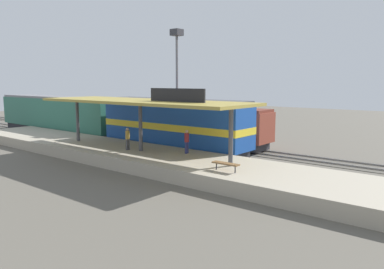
# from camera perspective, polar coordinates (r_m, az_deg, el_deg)

# --- Properties ---
(ground_plane) EXTENTS (120.00, 120.00, 0.00)m
(ground_plane) POSITION_cam_1_polar(r_m,az_deg,el_deg) (33.49, 0.59, -2.43)
(ground_plane) COLOR #5B564C
(track_near) EXTENTS (3.20, 110.00, 0.16)m
(track_near) POSITION_cam_1_polar(r_m,az_deg,el_deg) (31.97, -1.65, -2.87)
(track_near) COLOR #4E4941
(track_near) RESTS_ON ground
(track_far) EXTENTS (3.20, 110.00, 0.16)m
(track_far) POSITION_cam_1_polar(r_m,az_deg,el_deg) (35.52, 3.21, -1.79)
(track_far) COLOR #4E4941
(track_far) RESTS_ON ground
(platform) EXTENTS (6.00, 44.00, 0.90)m
(platform) POSITION_cam_1_polar(r_m,az_deg,el_deg) (28.64, -7.69, -3.36)
(platform) COLOR #A89E89
(platform) RESTS_ON ground
(station_canopy) EXTENTS (5.20, 18.00, 4.70)m
(station_canopy) POSITION_cam_1_polar(r_m,az_deg,el_deg) (28.06, -7.72, 4.82)
(station_canopy) COLOR #47474C
(station_canopy) RESTS_ON platform
(platform_bench) EXTENTS (0.44, 1.70, 0.50)m
(platform_bench) POSITION_cam_1_polar(r_m,az_deg,el_deg) (21.91, 5.11, -4.43)
(platform_bench) COLOR #333338
(platform_bench) RESTS_ON platform
(locomotive) EXTENTS (2.93, 14.43, 4.44)m
(locomotive) POSITION_cam_1_polar(r_m,az_deg,el_deg) (32.20, -2.86, 1.48)
(locomotive) COLOR #28282D
(locomotive) RESTS_ON track_near
(passenger_carriage_single) EXTENTS (2.90, 20.00, 4.24)m
(passenger_carriage_single) POSITION_cam_1_polar(r_m,az_deg,el_deg) (46.19, -19.70, 2.86)
(passenger_carriage_single) COLOR #28282D
(passenger_carriage_single) RESTS_ON track_near
(freight_car) EXTENTS (2.80, 12.00, 3.54)m
(freight_car) POSITION_cam_1_polar(r_m,az_deg,el_deg) (35.47, 2.74, 1.37)
(freight_car) COLOR #28282D
(freight_car) RESTS_ON track_far
(light_mast) EXTENTS (1.10, 1.10, 11.70)m
(light_mast) POSITION_cam_1_polar(r_m,az_deg,el_deg) (42.16, -2.29, 11.16)
(light_mast) COLOR slate
(light_mast) RESTS_ON ground
(person_waiting) EXTENTS (0.34, 0.34, 1.71)m
(person_waiting) POSITION_cam_1_polar(r_m,az_deg,el_deg) (27.17, -0.81, -0.89)
(person_waiting) COLOR navy
(person_waiting) RESTS_ON platform
(person_walking) EXTENTS (0.34, 0.34, 1.71)m
(person_walking) POSITION_cam_1_polar(r_m,az_deg,el_deg) (28.96, -9.70, -0.45)
(person_walking) COLOR #4C4C51
(person_walking) RESTS_ON platform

